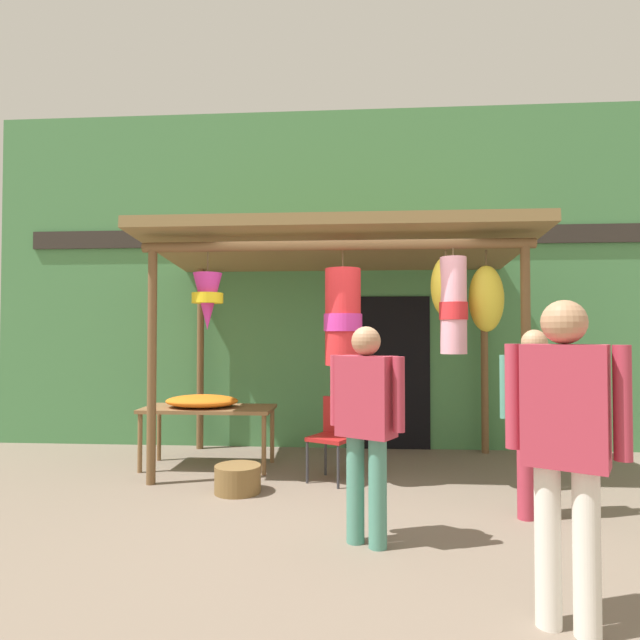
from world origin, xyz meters
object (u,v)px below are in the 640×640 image
wicker_basket_by_table (238,479)px  shopper_by_bananas (366,416)px  display_table (209,413)px  vendor_in_orange (535,408)px  flower_heap_on_table (203,401)px  folding_chair (335,431)px  customer_foreground (565,434)px

wicker_basket_by_table → shopper_by_bananas: bearing=-44.1°
display_table → shopper_by_bananas: bearing=-49.9°
display_table → shopper_by_bananas: 2.72m
shopper_by_bananas → vendor_in_orange: bearing=24.5°
flower_heap_on_table → shopper_by_bananas: size_ratio=0.53×
display_table → folding_chair: size_ratio=1.74×
wicker_basket_by_table → vendor_in_orange: bearing=-11.5°
vendor_in_orange → customer_foreground: 1.70m
shopper_by_bananas → flower_heap_on_table: bearing=131.5°
display_table → wicker_basket_by_table: 1.16m
customer_foreground → shopper_by_bananas: 1.43m
wicker_basket_by_table → vendor_in_orange: size_ratio=0.28×
flower_heap_on_table → wicker_basket_by_table: (0.60, -0.87, -0.62)m
flower_heap_on_table → customer_foreground: customer_foreground is taller
vendor_in_orange → folding_chair: bearing=148.7°
wicker_basket_by_table → display_table: bearing=120.9°
flower_heap_on_table → folding_chair: (1.50, -0.37, -0.25)m
flower_heap_on_table → shopper_by_bananas: (1.79, -2.03, 0.16)m
vendor_in_orange → display_table: bearing=155.4°
display_table → customer_foreground: 4.14m
folding_chair → customer_foreground: customer_foreground is taller
folding_chair → vendor_in_orange: size_ratio=0.55×
folding_chair → customer_foreground: size_ratio=0.50×
display_table → wicker_basket_by_table: bearing=-59.1°
wicker_basket_by_table → shopper_by_bananas: shopper_by_bananas is taller
folding_chair → wicker_basket_by_table: folding_chair is taller
vendor_in_orange → shopper_by_bananas: (-1.39, -0.63, 0.01)m
folding_chair → wicker_basket_by_table: size_ratio=1.92×
folding_chair → customer_foreground: (1.28, -2.68, 0.49)m
vendor_in_orange → wicker_basket_by_table: bearing=168.5°
flower_heap_on_table → wicker_basket_by_table: size_ratio=1.87×
display_table → vendor_in_orange: 3.46m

